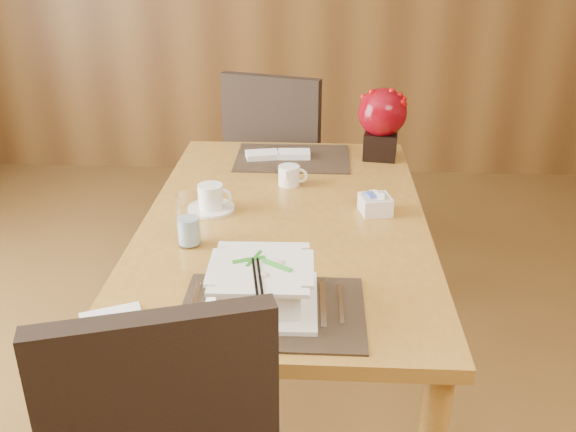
# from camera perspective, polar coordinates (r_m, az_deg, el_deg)

# --- Properties ---
(dining_table) EXTENTS (0.90, 1.50, 0.75)m
(dining_table) POSITION_cam_1_polar(r_m,az_deg,el_deg) (2.10, -0.26, -2.47)
(dining_table) COLOR #A4752D
(dining_table) RESTS_ON ground
(placemat_near) EXTENTS (0.45, 0.33, 0.01)m
(placemat_near) POSITION_cam_1_polar(r_m,az_deg,el_deg) (1.58, -1.41, -8.45)
(placemat_near) COLOR black
(placemat_near) RESTS_ON dining_table
(placemat_far) EXTENTS (0.45, 0.33, 0.01)m
(placemat_far) POSITION_cam_1_polar(r_m,az_deg,el_deg) (2.57, 0.43, 5.17)
(placemat_far) COLOR black
(placemat_far) RESTS_ON dining_table
(soup_setting) EXTENTS (0.28, 0.28, 0.11)m
(soup_setting) POSITION_cam_1_polar(r_m,az_deg,el_deg) (1.58, -2.39, -6.24)
(soup_setting) COLOR white
(soup_setting) RESTS_ON dining_table
(coffee_cup) EXTENTS (0.16, 0.16, 0.09)m
(coffee_cup) POSITION_cam_1_polar(r_m,az_deg,el_deg) (2.11, -6.89, 1.49)
(coffee_cup) COLOR white
(coffee_cup) RESTS_ON dining_table
(water_glass) EXTENTS (0.08, 0.08, 0.16)m
(water_glass) POSITION_cam_1_polar(r_m,az_deg,el_deg) (1.88, -8.88, -0.36)
(water_glass) COLOR silver
(water_glass) RESTS_ON dining_table
(creamer_jug) EXTENTS (0.11, 0.11, 0.07)m
(creamer_jug) POSITION_cam_1_polar(r_m,az_deg,el_deg) (2.30, 0.09, 3.62)
(creamer_jug) COLOR white
(creamer_jug) RESTS_ON dining_table
(sugar_caddy) EXTENTS (0.11, 0.11, 0.06)m
(sugar_caddy) POSITION_cam_1_polar(r_m,az_deg,el_deg) (2.10, 7.77, 1.02)
(sugar_caddy) COLOR white
(sugar_caddy) RESTS_ON dining_table
(berry_decor) EXTENTS (0.19, 0.19, 0.28)m
(berry_decor) POSITION_cam_1_polar(r_m,az_deg,el_deg) (2.56, 8.36, 8.53)
(berry_decor) COLOR black
(berry_decor) RESTS_ON dining_table
(napkins_far) EXTENTS (0.26, 0.12, 0.02)m
(napkins_far) POSITION_cam_1_polar(r_m,az_deg,el_deg) (2.57, -0.68, 5.50)
(napkins_far) COLOR white
(napkins_far) RESTS_ON dining_table
(bread_plate) EXTENTS (0.19, 0.19, 0.01)m
(bread_plate) POSITION_cam_1_polar(r_m,az_deg,el_deg) (1.58, -15.29, -9.28)
(bread_plate) COLOR white
(bread_plate) RESTS_ON dining_table
(far_chair) EXTENTS (0.59, 0.59, 1.01)m
(far_chair) POSITION_cam_1_polar(r_m,az_deg,el_deg) (3.04, -0.65, 4.69)
(far_chair) COLOR black
(far_chair) RESTS_ON ground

